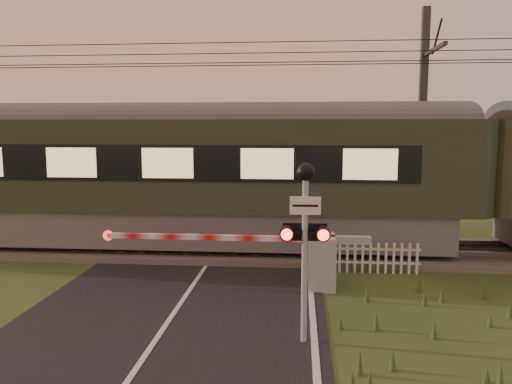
# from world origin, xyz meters

# --- Properties ---
(ground) EXTENTS (160.00, 160.00, 0.00)m
(ground) POSITION_xyz_m (0.00, 0.00, 0.00)
(ground) COLOR #243916
(ground) RESTS_ON ground
(road) EXTENTS (6.00, 140.00, 0.03)m
(road) POSITION_xyz_m (0.02, -0.23, 0.01)
(road) COLOR black
(road) RESTS_ON ground
(track_bed) EXTENTS (140.00, 3.40, 0.39)m
(track_bed) POSITION_xyz_m (0.00, 6.50, 0.07)
(track_bed) COLOR #47423D
(track_bed) RESTS_ON ground
(overhead_wires) EXTENTS (120.00, 0.62, 0.62)m
(overhead_wires) POSITION_xyz_m (0.00, 6.50, 5.72)
(overhead_wires) COLOR black
(overhead_wires) RESTS_ON ground
(train) EXTENTS (43.96, 3.03, 4.10)m
(train) POSITION_xyz_m (7.56, 6.50, 2.33)
(train) COLOR slate
(train) RESTS_ON ground
(boom_gate) EXTENTS (6.32, 0.94, 1.25)m
(boom_gate) POSITION_xyz_m (2.77, 3.35, 0.68)
(boom_gate) COLOR gray
(boom_gate) RESTS_ON ground
(crossing_signal) EXTENTS (0.79, 0.34, 3.11)m
(crossing_signal) POSITION_xyz_m (2.56, 0.28, 2.14)
(crossing_signal) COLOR gray
(crossing_signal) RESTS_ON ground
(picket_fence) EXTENTS (2.72, 0.07, 0.79)m
(picket_fence) POSITION_xyz_m (4.19, 4.60, 0.40)
(picket_fence) COLOR silver
(picket_fence) RESTS_ON ground
(catenary_mast) EXTENTS (0.24, 2.47, 7.50)m
(catenary_mast) POSITION_xyz_m (6.42, 8.73, 3.89)
(catenary_mast) COLOR #2D2D30
(catenary_mast) RESTS_ON ground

